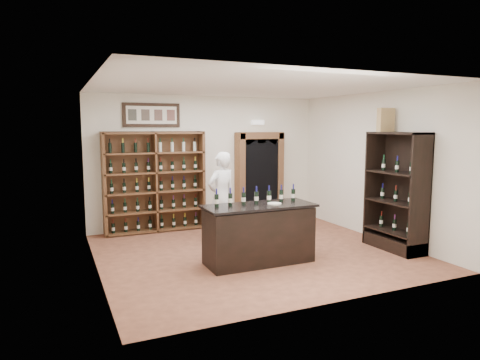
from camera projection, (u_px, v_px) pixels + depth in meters
name	position (u px, v px, depth m)	size (l,w,h in m)	color
floor	(254.00, 252.00, 7.89)	(5.50, 5.50, 0.00)	#9A593D
ceiling	(255.00, 87.00, 7.52)	(5.50, 5.50, 0.00)	white
wall_back	(208.00, 161.00, 9.98)	(5.50, 0.04, 3.00)	white
wall_left	(94.00, 179.00, 6.61)	(0.04, 5.00, 3.00)	white
wall_right	(374.00, 166.00, 8.81)	(0.04, 5.00, 3.00)	white
wine_shelf	(155.00, 182.00, 9.36)	(2.20, 0.38, 2.20)	brown
framed_picture	(152.00, 115.00, 9.30)	(1.25, 0.04, 0.52)	black
arched_doorway	(259.00, 175.00, 10.37)	(1.17, 0.35, 2.17)	black
emergency_light	(258.00, 123.00, 10.30)	(0.30, 0.10, 0.10)	white
tasting_counter	(259.00, 234.00, 7.21)	(1.88, 0.78, 1.00)	black
counter_bottle_0	(217.00, 200.00, 6.94)	(0.07, 0.07, 0.30)	black
counter_bottle_1	(230.00, 199.00, 7.03)	(0.07, 0.07, 0.30)	black
counter_bottle_2	(244.00, 198.00, 7.13)	(0.07, 0.07, 0.30)	black
counter_bottle_3	(256.00, 197.00, 7.23)	(0.07, 0.07, 0.30)	black
counter_bottle_4	(269.00, 197.00, 7.32)	(0.07, 0.07, 0.30)	black
counter_bottle_5	(281.00, 196.00, 7.42)	(0.07, 0.07, 0.30)	black
counter_bottle_6	(293.00, 195.00, 7.51)	(0.07, 0.07, 0.30)	black
side_cabinet	(397.00, 210.00, 8.00)	(0.48, 1.20, 2.20)	black
shopkeeper	(221.00, 196.00, 8.65)	(0.66, 0.43, 1.80)	white
plate	(274.00, 204.00, 7.19)	(0.23, 0.23, 0.02)	silver
wine_crate	(386.00, 120.00, 8.12)	(0.32, 0.13, 0.45)	tan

